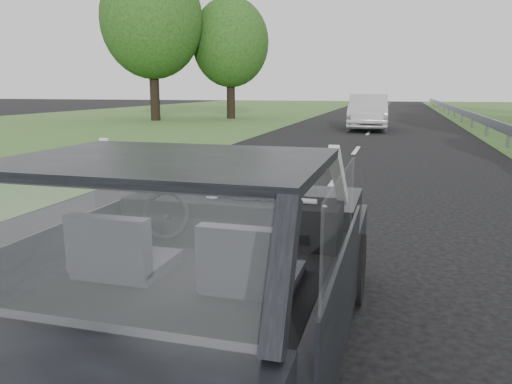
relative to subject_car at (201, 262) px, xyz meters
The scene contains 10 objects.
ground 0.72m from the subject_car, ahead, with size 140.00×140.00×0.00m, color black.
subject_car is the anchor object (origin of this frame).
dashboard 0.64m from the subject_car, 90.00° to the left, with size 1.58×0.45×0.30m, color black.
driver_seat 0.52m from the subject_car, 144.06° to the right, with size 0.50×0.72×0.42m, color black.
passenger_seat 0.52m from the subject_car, 35.94° to the right, with size 0.50×0.72×0.42m, color black.
steering_wheel 0.55m from the subject_car, 140.48° to the left, with size 0.36×0.36×0.04m, color black.
cat 0.71m from the subject_car, 79.67° to the left, with size 0.62×0.19×0.28m, color #9F9F9F.
other_car 19.96m from the subject_car, 90.48° to the left, with size 1.84×4.67×1.53m, color #B6B6B6.
tree_5 26.23m from the subject_car, 117.65° to the left, with size 5.54×5.54×8.39m, color #173A12, non-canonical shape.
tree_6 27.40m from the subject_car, 108.25° to the left, with size 4.47×4.47×6.78m, color #173A12, non-canonical shape.
Camera 1 is at (1.14, -2.76, 1.79)m, focal length 35.00 mm.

